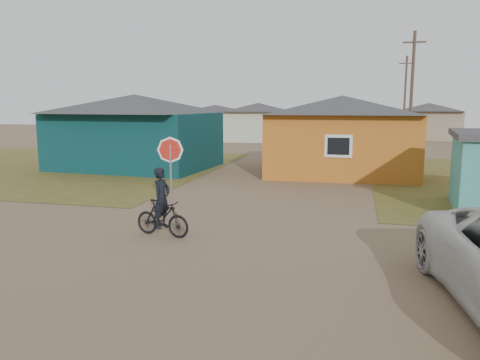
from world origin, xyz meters
name	(u,v)px	position (x,y,z in m)	size (l,w,h in m)	color
ground	(206,255)	(0.00, 0.00, 0.00)	(120.00, 120.00, 0.00)	brown
grass_nw	(45,165)	(-14.00, 13.00, 0.01)	(20.00, 18.00, 0.00)	brown
house_teal	(136,130)	(-8.50, 13.50, 2.05)	(8.93, 7.08, 4.00)	#082D30
house_yellow	(341,134)	(2.50, 14.00, 2.00)	(7.72, 6.76, 3.90)	#B7641C
house_pale_west	(258,121)	(-6.00, 34.00, 1.86)	(7.04, 6.15, 3.60)	#B3BAA0
house_beige_east	(428,121)	(10.00, 40.00, 1.86)	(6.95, 6.05, 3.60)	gray
house_pale_north	(215,118)	(-14.00, 46.00, 1.75)	(6.28, 5.81, 3.40)	#B3BAA0
utility_pole_near	(411,94)	(6.50, 22.00, 4.14)	(1.40, 0.20, 8.00)	#4A372C
utility_pole_far	(405,97)	(7.50, 38.00, 4.14)	(1.40, 0.20, 8.00)	#4A372C
stop_sign	(170,158)	(-2.28, 3.46, 1.82)	(0.81, 0.17, 2.48)	gray
cyclist	(162,211)	(-1.62, 1.23, 0.67)	(1.68, 0.77, 1.84)	black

